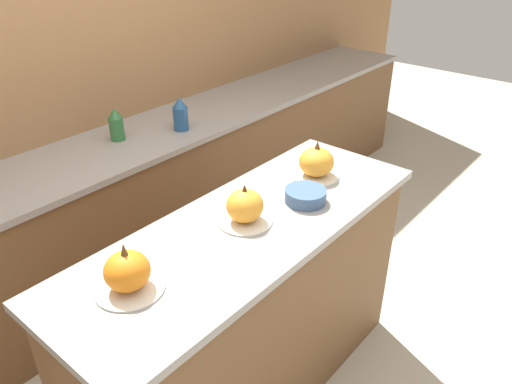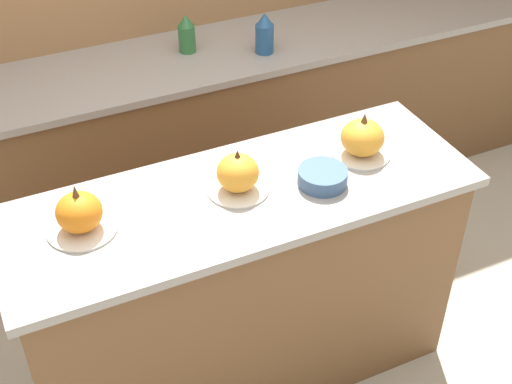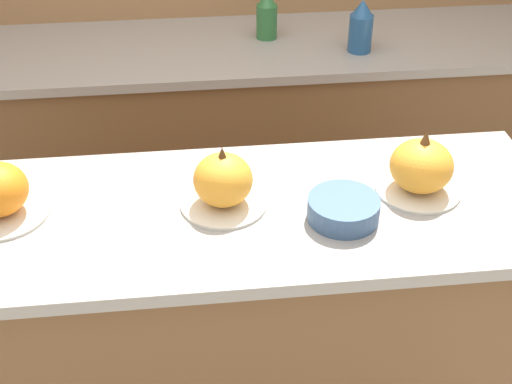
{
  "view_description": "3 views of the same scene",
  "coord_description": "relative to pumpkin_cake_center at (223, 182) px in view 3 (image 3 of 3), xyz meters",
  "views": [
    {
      "loc": [
        -1.23,
        -1.08,
        2.02
      ],
      "look_at": [
        0.06,
        0.01,
        1.07
      ],
      "focal_mm": 35.0,
      "sensor_mm": 36.0,
      "label": 1
    },
    {
      "loc": [
        -0.77,
        -1.77,
        2.46
      ],
      "look_at": [
        0.04,
        -0.05,
        0.99
      ],
      "focal_mm": 50.0,
      "sensor_mm": 36.0,
      "label": 2
    },
    {
      "loc": [
        -0.08,
        -1.41,
        2.0
      ],
      "look_at": [
        0.08,
        -0.01,
        1.01
      ],
      "focal_mm": 50.0,
      "sensor_mm": 36.0,
      "label": 3
    }
  ],
  "objects": [
    {
      "name": "kitchen_island",
      "position": [
        0.0,
        -0.02,
        -0.54
      ],
      "size": [
        1.68,
        0.58,
        0.96
      ],
      "color": "brown",
      "rests_on": "ground_plane"
    },
    {
      "name": "back_counter",
      "position": [
        0.0,
        1.13,
        -0.58
      ],
      "size": [
        6.0,
        0.6,
        0.89
      ],
      "color": "brown",
      "rests_on": "ground_plane"
    },
    {
      "name": "pumpkin_cake_center",
      "position": [
        0.0,
        0.0,
        0.0
      ],
      "size": [
        0.22,
        0.22,
        0.17
      ],
      "color": "silver",
      "rests_on": "kitchen_island"
    },
    {
      "name": "pumpkin_cake_right",
      "position": [
        0.5,
        0.01,
        0.0
      ],
      "size": [
        0.22,
        0.22,
        0.18
      ],
      "color": "silver",
      "rests_on": "kitchen_island"
    },
    {
      "name": "bottle_tall",
      "position": [
        0.26,
        1.18,
        -0.04
      ],
      "size": [
        0.08,
        0.08,
        0.19
      ],
      "color": "#2D6B38",
      "rests_on": "back_counter"
    },
    {
      "name": "bottle_short",
      "position": [
        0.59,
        1.02,
        -0.04
      ],
      "size": [
        0.09,
        0.09,
        0.2
      ],
      "color": "#235184",
      "rests_on": "back_counter"
    },
    {
      "name": "mixing_bowl",
      "position": [
        0.28,
        -0.09,
        -0.04
      ],
      "size": [
        0.17,
        0.17,
        0.06
      ],
      "color": "#3D5B84",
      "rests_on": "kitchen_island"
    }
  ]
}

